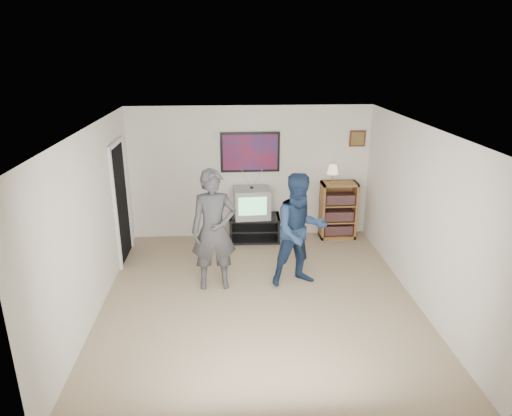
{
  "coord_description": "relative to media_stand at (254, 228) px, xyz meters",
  "views": [
    {
      "loc": [
        -0.42,
        -5.8,
        3.47
      ],
      "look_at": [
        -0.0,
        0.78,
        1.15
      ],
      "focal_mm": 32.0,
      "sensor_mm": 36.0,
      "label": 1
    }
  ],
  "objects": [
    {
      "name": "controller_left",
      "position": [
        -0.69,
        -1.5,
        1.02
      ],
      "size": [
        0.04,
        0.11,
        0.03
      ],
      "primitive_type": "cube",
      "rotation": [
        0.0,
        0.0,
        -0.07
      ],
      "color": "white",
      "rests_on": "person_tall"
    },
    {
      "name": "poster",
      "position": [
        -0.06,
        0.25,
        1.41
      ],
      "size": [
        1.1,
        0.03,
        0.75
      ],
      "primitive_type": "cube",
      "color": "black",
      "rests_on": "room_shell"
    },
    {
      "name": "table_lamp",
      "position": [
        1.45,
        0.04,
        1.03
      ],
      "size": [
        0.22,
        0.22,
        0.35
      ],
      "primitive_type": null,
      "color": "beige",
      "rests_on": "bookshelf"
    },
    {
      "name": "room_shell",
      "position": [
        -0.06,
        -1.88,
        1.01
      ],
      "size": [
        4.51,
        5.0,
        2.51
      ],
      "color": "#8D7759",
      "rests_on": "ground"
    },
    {
      "name": "person_tall",
      "position": [
        -0.71,
        -1.75,
        0.69
      ],
      "size": [
        0.7,
        0.48,
        1.85
      ],
      "primitive_type": "imported",
      "rotation": [
        0.0,
        0.0,
        0.06
      ],
      "color": "#393A3C",
      "rests_on": "room_shell"
    },
    {
      "name": "person_short",
      "position": [
        0.58,
        -1.74,
        0.64
      ],
      "size": [
        0.98,
        0.84,
        1.76
      ],
      "primitive_type": "imported",
      "rotation": [
        0.0,
        0.0,
        0.22
      ],
      "color": "#1B2D4B",
      "rests_on": "room_shell"
    },
    {
      "name": "small_picture",
      "position": [
        1.94,
        0.25,
        1.64
      ],
      "size": [
        0.3,
        0.03,
        0.3
      ],
      "primitive_type": "cube",
      "color": "#3F2314",
      "rests_on": "room_shell"
    },
    {
      "name": "bookshelf",
      "position": [
        1.6,
        0.05,
        0.31
      ],
      "size": [
        0.66,
        0.38,
        1.09
      ],
      "primitive_type": null,
      "color": "brown",
      "rests_on": "room_shell"
    },
    {
      "name": "doorway",
      "position": [
        -2.3,
        -0.63,
        0.76
      ],
      "size": [
        0.03,
        0.85,
        2.0
      ],
      "primitive_type": "cube",
      "color": "black",
      "rests_on": "room_shell"
    },
    {
      "name": "media_stand",
      "position": [
        0.0,
        0.0,
        0.0
      ],
      "size": [
        0.97,
        0.56,
        0.48
      ],
      "rotation": [
        0.0,
        0.0,
        -0.03
      ],
      "color": "black",
      "rests_on": "room_shell"
    },
    {
      "name": "controller_right",
      "position": [
        0.54,
        -1.47,
        0.73
      ],
      "size": [
        0.05,
        0.11,
        0.03
      ],
      "primitive_type": "cube",
      "rotation": [
        0.0,
        0.0,
        -0.22
      ],
      "color": "white",
      "rests_on": "person_short"
    },
    {
      "name": "air_vent",
      "position": [
        -0.61,
        0.25,
        1.71
      ],
      "size": [
        0.28,
        0.02,
        0.14
      ],
      "primitive_type": "cube",
      "color": "white",
      "rests_on": "room_shell"
    },
    {
      "name": "crt_television",
      "position": [
        -0.05,
        0.0,
        0.51
      ],
      "size": [
        0.68,
        0.59,
        0.55
      ],
      "primitive_type": null,
      "rotation": [
        0.0,
        0.0,
        0.06
      ],
      "color": "gray",
      "rests_on": "media_stand"
    }
  ]
}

